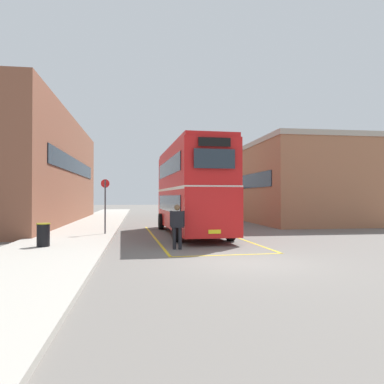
% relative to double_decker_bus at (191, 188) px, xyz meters
% --- Properties ---
extents(ground_plane, '(135.60, 135.60, 0.00)m').
position_rel_double_decker_bus_xyz_m(ground_plane, '(0.46, 5.68, -2.51)').
color(ground_plane, '#66605B').
extents(sidewalk_left, '(4.00, 57.60, 0.14)m').
position_rel_double_decker_bus_xyz_m(sidewalk_left, '(-6.04, 8.08, -2.44)').
color(sidewalk_left, '#A39E93').
rests_on(sidewalk_left, ground).
extents(brick_building_left, '(5.20, 23.56, 7.99)m').
position_rel_double_decker_bus_xyz_m(brick_building_left, '(-10.21, 9.59, 1.48)').
color(brick_building_left, brown).
rests_on(brick_building_left, ground).
extents(depot_building_right, '(8.17, 12.68, 6.33)m').
position_rel_double_decker_bus_xyz_m(depot_building_right, '(9.98, 8.30, 0.65)').
color(depot_building_right, '#9E6647').
rests_on(depot_building_right, ground).
extents(double_decker_bus, '(3.16, 10.60, 4.75)m').
position_rel_double_decker_bus_xyz_m(double_decker_bus, '(0.00, 0.00, 0.00)').
color(double_decker_bus, black).
rests_on(double_decker_bus, ground).
extents(single_deck_bus, '(3.41, 9.06, 3.02)m').
position_rel_double_decker_bus_xyz_m(single_deck_bus, '(3.96, 19.94, -0.87)').
color(single_deck_bus, black).
rests_on(single_deck_bus, ground).
extents(pedestrian_boarding, '(0.57, 0.33, 1.75)m').
position_rel_double_decker_bus_xyz_m(pedestrian_boarding, '(-1.33, -5.59, -1.50)').
color(pedestrian_boarding, black).
rests_on(pedestrian_boarding, ground).
extents(litter_bin, '(0.51, 0.51, 0.90)m').
position_rel_double_decker_bus_xyz_m(litter_bin, '(-6.44, -5.07, -1.92)').
color(litter_bin, black).
rests_on(litter_bin, sidewalk_left).
extents(bus_stop_sign, '(0.44, 0.08, 2.81)m').
position_rel_double_decker_bus_xyz_m(bus_stop_sign, '(-4.53, -0.38, -0.69)').
color(bus_stop_sign, '#4C4C51').
rests_on(bus_stop_sign, sidewalk_left).
extents(bay_marking_yellow, '(4.74, 12.68, 0.01)m').
position_rel_double_decker_bus_xyz_m(bay_marking_yellow, '(0.04, -1.94, -2.51)').
color(bay_marking_yellow, gold).
rests_on(bay_marking_yellow, ground).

